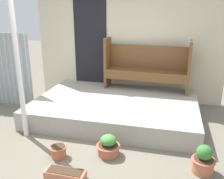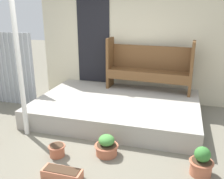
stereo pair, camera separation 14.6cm
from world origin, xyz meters
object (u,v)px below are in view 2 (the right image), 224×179
at_px(planter_box_rect, 62,174).
at_px(support_post, 20,69).
at_px(flower_pot_middle, 57,150).
at_px(flower_pot_far_right, 201,163).
at_px(bench, 149,65).
at_px(flower_pot_right, 107,146).

bearing_deg(planter_box_rect, support_post, 141.16).
bearing_deg(support_post, flower_pot_middle, -29.59).
bearing_deg(flower_pot_far_right, planter_box_rect, -161.56).
xyz_separation_m(support_post, flower_pot_middle, (0.85, -0.48, -1.08)).
bearing_deg(planter_box_rect, flower_pot_far_right, 18.44).
bearing_deg(bench, flower_pot_middle, -108.71).
distance_m(flower_pot_middle, flower_pot_far_right, 2.07).
bearing_deg(flower_pot_right, bench, 82.57).
bearing_deg(planter_box_rect, bench, 76.82).
height_order(flower_pot_far_right, planter_box_rect, flower_pot_far_right).
bearing_deg(bench, flower_pot_far_right, -62.58).
bearing_deg(flower_pot_far_right, bench, 114.22).
distance_m(flower_pot_right, flower_pot_far_right, 1.36).
bearing_deg(planter_box_rect, flower_pot_middle, 124.54).
bearing_deg(support_post, flower_pot_far_right, -6.92).
height_order(flower_pot_right, flower_pot_far_right, flower_pot_far_right).
bearing_deg(flower_pot_far_right, support_post, 173.08).
height_order(support_post, flower_pot_far_right, support_post).
distance_m(support_post, planter_box_rect, 1.87).
relative_size(support_post, flower_pot_middle, 9.09).
distance_m(bench, flower_pot_right, 2.40).
height_order(flower_pot_middle, flower_pot_right, flower_pot_right).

